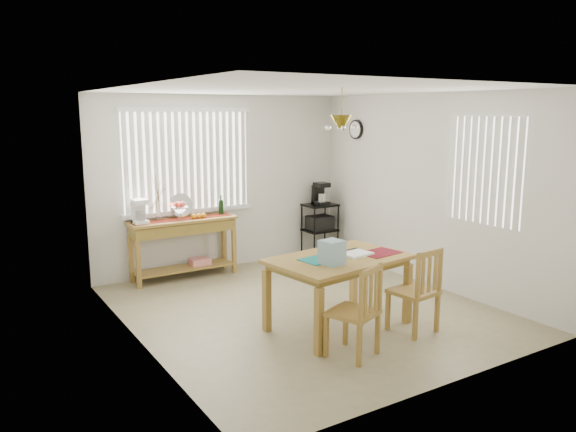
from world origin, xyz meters
TOP-DOWN VIEW (x-y plane):
  - ground at (0.00, 0.00)m, footprint 4.00×4.50m
  - room_shell at (0.00, 0.01)m, footprint 4.20×4.70m
  - sideboard at (-0.73, 2.02)m, footprint 1.52×0.43m
  - sideboard_items at (-0.99, 2.03)m, footprint 1.45×0.36m
  - wire_cart at (1.62, 2.00)m, footprint 0.51×0.41m
  - cart_items at (1.62, 2.01)m, footprint 0.20×0.25m
  - dining_table at (-0.00, -0.66)m, footprint 1.60×1.15m
  - table_items at (-0.13, -0.81)m, footprint 1.20×0.53m
  - chair_left at (-0.32, -1.37)m, footprint 0.55×0.55m
  - chair_right at (0.61, -1.23)m, footprint 0.48×0.48m

SIDE VIEW (x-z plane):
  - ground at x=0.00m, z-range -0.01..0.00m
  - chair_left at x=-0.32m, z-range -0.01..0.91m
  - chair_right at x=0.61m, z-range -0.01..0.93m
  - wire_cart at x=1.62m, z-range 0.09..0.96m
  - sideboard at x=-0.73m, z-range 0.21..1.07m
  - dining_table at x=0.00m, z-range 0.31..1.10m
  - table_items at x=-0.13m, z-range 0.76..1.02m
  - sideboard_items at x=-0.99m, z-range 0.66..1.32m
  - cart_items at x=1.62m, z-range 0.85..1.21m
  - room_shell at x=0.00m, z-range 0.34..3.04m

